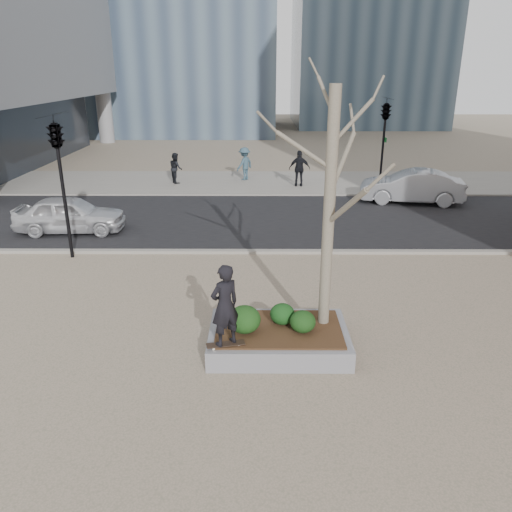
{
  "coord_description": "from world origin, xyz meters",
  "views": [
    {
      "loc": [
        0.56,
        -9.55,
        5.75
      ],
      "look_at": [
        0.5,
        2.0,
        1.4
      ],
      "focal_mm": 35.0,
      "sensor_mm": 36.0,
      "label": 1
    }
  ],
  "objects_px": {
    "planter": "(278,339)",
    "skateboard": "(226,345)",
    "skateboarder": "(225,305)",
    "police_car": "(70,214)"
  },
  "relations": [
    {
      "from": "planter",
      "to": "police_car",
      "type": "distance_m",
      "value": 11.08
    },
    {
      "from": "planter",
      "to": "skateboard",
      "type": "height_order",
      "value": "skateboard"
    },
    {
      "from": "skateboard",
      "to": "skateboarder",
      "type": "bearing_deg",
      "value": 0.0
    },
    {
      "from": "skateboard",
      "to": "police_car",
      "type": "bearing_deg",
      "value": 112.69
    },
    {
      "from": "skateboard",
      "to": "police_car",
      "type": "relative_size",
      "value": 0.2
    },
    {
      "from": "skateboard",
      "to": "skateboarder",
      "type": "height_order",
      "value": "skateboarder"
    },
    {
      "from": "skateboard",
      "to": "planter",
      "type": "bearing_deg",
      "value": 20.74
    },
    {
      "from": "police_car",
      "to": "planter",
      "type": "bearing_deg",
      "value": -140.19
    },
    {
      "from": "skateboard",
      "to": "skateboarder",
      "type": "distance_m",
      "value": 0.9
    },
    {
      "from": "skateboarder",
      "to": "police_car",
      "type": "relative_size",
      "value": 0.43
    }
  ]
}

